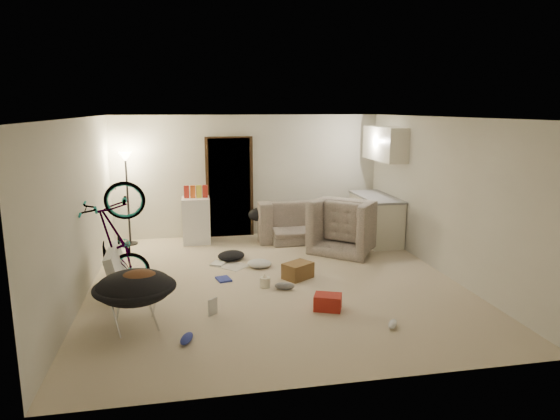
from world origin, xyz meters
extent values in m
cube|color=beige|center=(0.00, 0.00, -0.01)|extent=(5.50, 6.00, 0.02)
cube|color=white|center=(0.00, 0.00, 2.51)|extent=(5.50, 6.00, 0.02)
cube|color=beige|center=(0.00, 3.01, 1.25)|extent=(5.50, 0.02, 2.50)
cube|color=beige|center=(0.00, -3.01, 1.25)|extent=(5.50, 0.02, 2.50)
cube|color=beige|center=(-2.76, 0.00, 1.25)|extent=(0.02, 6.00, 2.50)
cube|color=beige|center=(2.76, 0.00, 1.25)|extent=(0.02, 6.00, 2.50)
cube|color=black|center=(-0.40, 2.97, 1.02)|extent=(0.85, 0.10, 2.04)
cube|color=#362212|center=(-0.40, 2.94, 1.02)|extent=(0.97, 0.04, 2.10)
cylinder|color=black|center=(-2.40, 2.65, 0.01)|extent=(0.28, 0.28, 0.03)
cylinder|color=black|center=(-2.40, 2.65, 0.85)|extent=(0.04, 0.04, 1.70)
cone|color=#FFE0A5|center=(-2.40, 2.65, 1.72)|extent=(0.24, 0.24, 0.18)
cube|color=silver|center=(2.43, 2.00, 0.44)|extent=(0.60, 1.50, 0.88)
cube|color=gray|center=(2.43, 2.00, 0.90)|extent=(0.64, 1.54, 0.04)
cube|color=silver|center=(2.56, 2.00, 1.95)|extent=(0.38, 1.40, 0.65)
imported|color=#39413A|center=(1.14, 2.45, 0.31)|extent=(2.11, 0.84, 0.61)
imported|color=#39413A|center=(1.72, 1.49, 0.37)|extent=(1.50, 1.49, 0.73)
imported|color=black|center=(-2.30, 0.04, 0.44)|extent=(1.69, 0.78, 0.96)
imported|color=#AA2419|center=(-1.07, -1.16, 0.01)|extent=(0.27, 0.28, 0.02)
cube|color=white|center=(-1.11, 2.55, 0.45)|extent=(0.54, 0.54, 0.91)
cube|color=#AA2419|center=(-1.28, 2.55, 1.00)|extent=(0.10, 0.07, 0.30)
cube|color=#D3531A|center=(-1.16, 2.55, 1.00)|extent=(0.10, 0.07, 0.30)
cube|color=yellow|center=(-1.04, 2.55, 1.00)|extent=(0.11, 0.08, 0.30)
cube|color=#AA2419|center=(-0.92, 2.55, 1.00)|extent=(0.11, 0.08, 0.30)
cylinder|color=silver|center=(-1.95, -1.29, 0.23)|extent=(0.66, 0.66, 0.46)
ellipsoid|color=black|center=(-1.95, -1.29, 0.51)|extent=(0.92, 0.92, 0.39)
torus|color=black|center=(-1.95, -1.29, 0.51)|extent=(0.99, 0.99, 0.07)
ellipsoid|color=brown|center=(-1.90, -1.32, 0.62)|extent=(0.60, 0.55, 0.22)
ellipsoid|color=black|center=(0.19, 2.45, 0.54)|extent=(0.64, 0.57, 0.28)
cube|color=silver|center=(-2.30, -0.09, 0.33)|extent=(0.28, 1.02, 0.68)
cube|color=brown|center=(0.39, 0.08, 0.12)|extent=(0.54, 0.50, 0.25)
cube|color=#AA2419|center=(0.50, -1.21, 0.10)|extent=(0.43, 0.38, 0.21)
cylinder|color=beige|center=(-0.18, -0.23, 0.08)|extent=(0.15, 0.15, 0.15)
cone|color=beige|center=(-0.18, -0.23, 0.19)|extent=(0.09, 0.09, 0.07)
cube|color=#B5AFA7|center=(-0.58, 0.91, 0.00)|extent=(0.69, 0.69, 0.01)
cube|color=#293496|center=(-0.77, 0.21, 0.01)|extent=(0.26, 0.31, 0.03)
cube|color=silver|center=(-0.79, 1.04, 0.01)|extent=(0.32, 0.35, 0.03)
ellipsoid|color=#293496|center=(-1.02, 2.55, 0.05)|extent=(0.27, 0.12, 0.10)
ellipsoid|color=slate|center=(-0.20, 0.70, 0.05)|extent=(0.22, 0.27, 0.09)
ellipsoid|color=#293496|center=(-1.35, -1.83, 0.05)|extent=(0.21, 0.30, 0.10)
ellipsoid|color=slate|center=(0.09, -0.38, 0.05)|extent=(0.32, 0.20, 0.11)
ellipsoid|color=white|center=(1.13, -1.90, 0.04)|extent=(0.22, 0.25, 0.09)
ellipsoid|color=black|center=(-0.55, 1.25, 0.08)|extent=(0.67, 0.66, 0.15)
ellipsoid|color=silver|center=(-0.12, 0.75, 0.06)|extent=(0.52, 0.49, 0.13)
camera|label=1|loc=(-1.30, -7.22, 2.64)|focal=32.00mm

